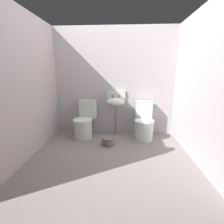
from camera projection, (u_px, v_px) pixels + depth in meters
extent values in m
cube|color=gray|center=(111.00, 158.00, 2.83)|extent=(3.07, 2.82, 0.08)
cube|color=#B8AEB2|center=(115.00, 82.00, 3.77)|extent=(3.07, 0.10, 2.34)
cube|color=#BBA9AA|center=(27.00, 86.00, 2.72)|extent=(0.10, 2.62, 2.34)
cube|color=#B8AFB2|center=(201.00, 87.00, 2.56)|extent=(0.10, 2.62, 2.34)
cylinder|color=silver|center=(83.00, 130.00, 3.56)|extent=(0.45, 0.45, 0.38)
cylinder|color=silver|center=(83.00, 120.00, 3.51)|extent=(0.47, 0.47, 0.04)
cube|color=silver|center=(88.00, 109.00, 3.75)|extent=(0.39, 0.25, 0.40)
cylinder|color=silver|center=(144.00, 131.00, 3.48)|extent=(0.40, 0.40, 0.38)
cylinder|color=silver|center=(144.00, 121.00, 3.43)|extent=(0.42, 0.42, 0.04)
cube|color=silver|center=(144.00, 110.00, 3.68)|extent=(0.37, 0.20, 0.40)
cylinder|color=#70615C|center=(115.00, 121.00, 3.73)|extent=(0.04, 0.04, 0.66)
ellipsoid|color=silver|center=(116.00, 102.00, 3.63)|extent=(0.40, 0.32, 0.18)
cube|color=silver|center=(116.00, 96.00, 3.77)|extent=(0.42, 0.04, 0.28)
cylinder|color=#70615C|center=(113.00, 96.00, 3.67)|extent=(0.04, 0.04, 0.06)
cylinder|color=#70615C|center=(119.00, 96.00, 3.66)|extent=(0.04, 0.04, 0.06)
cylinder|color=#70615C|center=(108.00, 141.00, 3.25)|extent=(0.24, 0.24, 0.15)
torus|color=slate|center=(108.00, 138.00, 3.23)|extent=(0.25, 0.25, 0.02)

